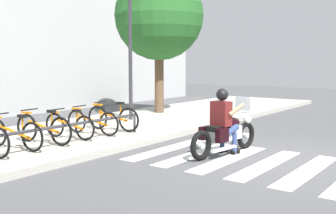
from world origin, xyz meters
The scene contains 17 objects.
ground_plane centered at (0.00, 0.00, 0.00)m, with size 48.00×48.00×0.00m, color #4C4C4F.
sidewalk centered at (0.00, 5.23, 0.07)m, with size 24.00×4.40×0.15m, color #A8A399.
crosswalk_stripe_1 centered at (-0.55, -0.80, 0.00)m, with size 2.80×0.40×0.01m, color white.
crosswalk_stripe_2 centered at (-0.55, 0.00, 0.00)m, with size 2.80×0.40×0.01m, color white.
crosswalk_stripe_3 centered at (-0.55, 0.80, 0.00)m, with size 2.80×0.40×0.01m, color white.
crosswalk_stripe_4 centered at (-0.55, 1.60, 0.00)m, with size 2.80×0.40×0.01m, color white.
crosswalk_stripe_5 centered at (-0.55, 2.40, 0.00)m, with size 2.80×0.40×0.01m, color white.
motorcycle centered at (-0.21, 1.09, 0.45)m, with size 2.23×0.75×1.21m.
rider centered at (-0.28, 1.11, 0.82)m, with size 0.68×0.59×1.43m.
bicycle_1 centered at (-3.05, 4.57, 0.50)m, with size 0.48×1.70×0.75m.
bicycle_2 centered at (-2.30, 4.57, 0.51)m, with size 0.48×1.69×0.78m.
bicycle_3 centered at (-1.56, 4.57, 0.48)m, with size 0.48×1.54×0.72m.
bicycle_4 centered at (-0.82, 4.57, 0.49)m, with size 0.48×1.64×0.73m.
bicycle_5 centered at (-0.07, 4.57, 0.51)m, with size 0.48×1.67×0.78m.
bike_rack centered at (-1.93, 4.01, 0.57)m, with size 4.32×0.07×0.49m.
street_lamp centered at (1.86, 5.63, 2.80)m, with size 0.28×0.28×4.67m.
tree_near_rack centered at (3.87, 6.03, 3.61)m, with size 3.18×3.18×5.22m.
Camera 1 is at (-8.02, -3.11, 1.98)m, focal length 44.16 mm.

